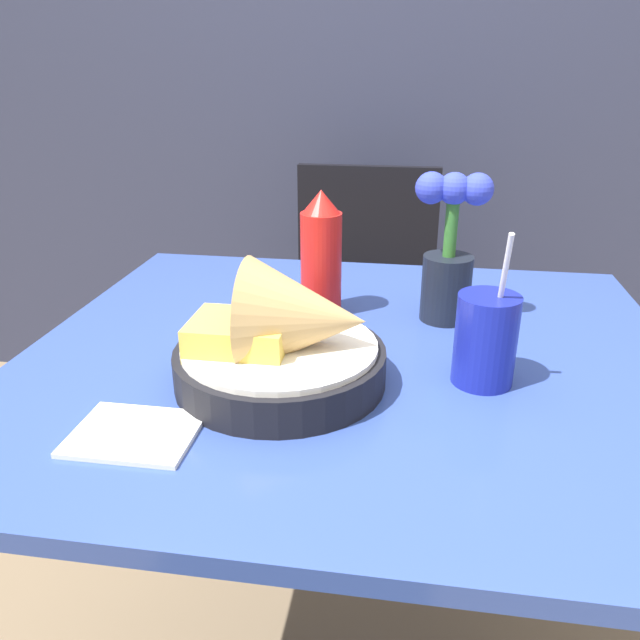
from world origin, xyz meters
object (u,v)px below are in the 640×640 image
object	(u,v)px
chair_far_window	(363,296)
flower_vase	(449,254)
food_basket	(288,343)
ketchup_bottle	(321,255)
drink_cup	(485,342)

from	to	relation	value
chair_far_window	flower_vase	bearing A→B (deg)	-74.54
food_basket	ketchup_bottle	size ratio (longest dim) A/B	1.34
ketchup_bottle	flower_vase	xyz separation A→B (m)	(0.20, 0.00, 0.01)
chair_far_window	ketchup_bottle	distance (m)	0.77
ketchup_bottle	drink_cup	size ratio (longest dim) A/B	0.98
drink_cup	flower_vase	size ratio (longest dim) A/B	0.88
ketchup_bottle	flower_vase	size ratio (longest dim) A/B	0.87
ketchup_bottle	drink_cup	distance (m)	0.33
chair_far_window	drink_cup	distance (m)	0.98
drink_cup	food_basket	bearing A→B (deg)	-170.12
chair_far_window	food_basket	size ratio (longest dim) A/B	3.14
chair_far_window	flower_vase	xyz separation A→B (m)	(0.19, -0.69, 0.34)
food_basket	drink_cup	size ratio (longest dim) A/B	1.31
food_basket	drink_cup	bearing A→B (deg)	9.88
drink_cup	flower_vase	distance (m)	0.22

